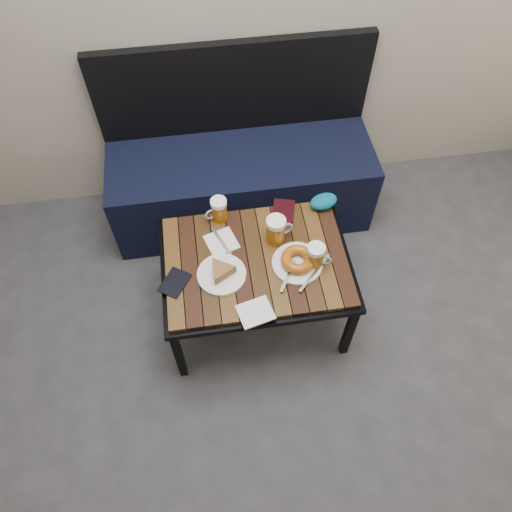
{
  "coord_description": "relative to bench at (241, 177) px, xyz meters",
  "views": [
    {
      "loc": [
        -0.3,
        -0.14,
        2.29
      ],
      "look_at": [
        -0.12,
        1.07,
        0.5
      ],
      "focal_mm": 35.0,
      "sensor_mm": 36.0,
      "label": 1
    }
  ],
  "objects": [
    {
      "name": "plate_bagel",
      "position": [
        0.15,
        -0.74,
        0.22
      ],
      "size": [
        0.26,
        0.26,
        0.06
      ],
      "color": "white",
      "rests_on": "cafe_table"
    },
    {
      "name": "beer_mug_left",
      "position": [
        -0.15,
        -0.43,
        0.26
      ],
      "size": [
        0.12,
        0.09,
        0.12
      ],
      "rotation": [
        0.0,
        0.0,
        3.46
      ],
      "color": "#8D520B",
      "rests_on": "cafe_table"
    },
    {
      "name": "bench",
      "position": [
        0.0,
        0.0,
        0.0
      ],
      "size": [
        1.4,
        0.5,
        0.95
      ],
      "color": "black",
      "rests_on": "ground"
    },
    {
      "name": "napkin_right",
      "position": [
        -0.06,
        -0.95,
        0.2
      ],
      "size": [
        0.16,
        0.15,
        0.01
      ],
      "rotation": [
        0.0,
        0.0,
        0.23
      ],
      "color": "white",
      "rests_on": "cafe_table"
    },
    {
      "name": "beer_mug_centre",
      "position": [
        0.08,
        -0.6,
        0.27
      ],
      "size": [
        0.13,
        0.1,
        0.14
      ],
      "rotation": [
        0.0,
        0.0,
        0.24
      ],
      "color": "#8D520B",
      "rests_on": "cafe_table"
    },
    {
      "name": "cafe_table",
      "position": [
        -0.02,
        -0.69,
        0.16
      ],
      "size": [
        0.84,
        0.62,
        0.47
      ],
      "color": "black",
      "rests_on": "ground"
    },
    {
      "name": "beer_mug_right",
      "position": [
        0.23,
        -0.75,
        0.26
      ],
      "size": [
        0.12,
        0.1,
        0.12
      ],
      "rotation": [
        0.0,
        0.0,
        -0.42
      ],
      "color": "#8D520B",
      "rests_on": "cafe_table"
    },
    {
      "name": "knit_pouch",
      "position": [
        0.34,
        -0.43,
        0.23
      ],
      "size": [
        0.15,
        0.12,
        0.06
      ],
      "primitive_type": "ellipsoid",
      "rotation": [
        0.0,
        0.0,
        0.27
      ],
      "color": "#055088",
      "rests_on": "cafe_table"
    },
    {
      "name": "passport_navy",
      "position": [
        -0.38,
        -0.76,
        0.2
      ],
      "size": [
        0.15,
        0.16,
        0.01
      ],
      "primitive_type": "cube",
      "rotation": [
        0.0,
        0.0,
        -0.59
      ],
      "color": "black",
      "rests_on": "cafe_table"
    },
    {
      "name": "room_shell",
      "position": [
        0.1,
        -1.26,
        1.48
      ],
      "size": [
        4.0,
        4.0,
        4.0
      ],
      "color": "gray",
      "rests_on": "ground"
    },
    {
      "name": "napkin_left",
      "position": [
        -0.16,
        -0.58,
        0.2
      ],
      "size": [
        0.16,
        0.17,
        0.01
      ],
      "rotation": [
        0.0,
        0.0,
        0.3
      ],
      "color": "white",
      "rests_on": "cafe_table"
    },
    {
      "name": "passport_burgundy",
      "position": [
        0.15,
        -0.44,
        0.2
      ],
      "size": [
        0.13,
        0.16,
        0.01
      ],
      "primitive_type": "cube",
      "rotation": [
        0.0,
        0.0,
        -0.25
      ],
      "color": "black",
      "rests_on": "cafe_table"
    },
    {
      "name": "plate_pie",
      "position": [
        -0.18,
        -0.75,
        0.22
      ],
      "size": [
        0.21,
        0.21,
        0.06
      ],
      "color": "white",
      "rests_on": "cafe_table"
    }
  ]
}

